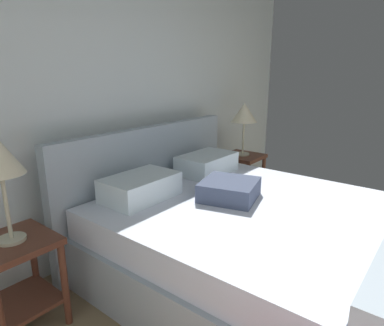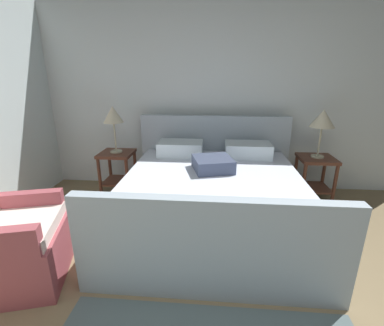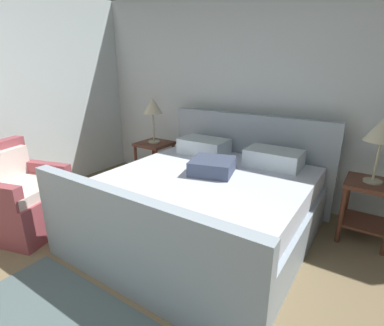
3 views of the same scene
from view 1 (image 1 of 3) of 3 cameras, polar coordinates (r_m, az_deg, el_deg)
name	(u,v)px [view 1 (image 1 of 3)]	position (r m, az deg, el deg)	size (l,w,h in m)	color
wall_back	(140,102)	(3.25, -8.90, 10.24)	(5.22, 0.12, 2.55)	silver
bed	(240,234)	(2.65, 8.17, -12.00)	(2.02, 2.11, 1.09)	#9BAAB6
nightstand_right	(242,171)	(4.05, 8.53, -1.31)	(0.44, 0.44, 0.60)	#593021
table_lamp_right	(244,114)	(3.91, 8.93, 8.31)	(0.30, 0.30, 0.61)	#B7B293
nightstand_left	(17,270)	(2.36, -27.81, -15.91)	(0.44, 0.44, 0.60)	#593021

